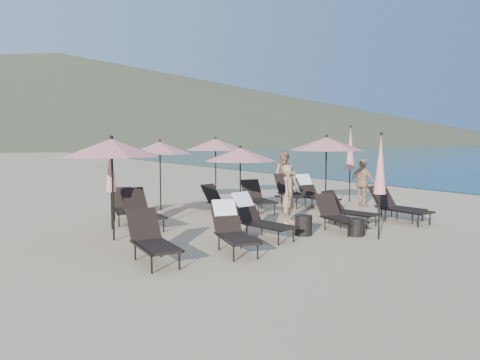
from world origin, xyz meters
TOP-DOWN VIEW (x-y plane):
  - ground at (0.00, 0.00)m, footprint 800.00×800.00m
  - volcanic_headland at (71.37, 302.62)m, footprint 690.00×690.00m
  - lounger_0 at (-5.24, 0.12)m, footprint 0.76×1.68m
  - lounger_1 at (-3.51, -0.00)m, footprint 0.96×1.71m
  - lounger_2 at (-2.29, 0.73)m, footprint 0.87×1.74m
  - lounger_3 at (-0.14, 0.28)m, footprint 0.83×1.62m
  - lounger_4 at (2.20, 0.25)m, footprint 0.69×1.70m
  - lounger_5 at (2.48, 0.64)m, footprint 0.74×1.65m
  - lounger_6 at (-4.18, 4.61)m, footprint 0.91×1.67m
  - lounger_7 at (-4.14, 3.41)m, footprint 0.71×1.76m
  - lounger_8 at (-1.11, 4.34)m, footprint 0.96×1.62m
  - lounger_9 at (0.06, 4.08)m, footprint 1.02×1.79m
  - lounger_10 at (2.12, 3.64)m, footprint 0.77×1.80m
  - lounger_11 at (1.84, 4.45)m, footprint 1.10×1.96m
  - lounger_12 at (0.76, 0.82)m, footprint 0.89×1.62m
  - umbrella_open_0 at (-5.24, 2.35)m, footprint 2.24×2.24m
  - umbrella_open_1 at (-1.64, 2.51)m, footprint 2.00×2.00m
  - umbrella_open_2 at (1.54, 2.50)m, footprint 2.28×2.28m
  - umbrella_open_3 at (-2.51, 5.89)m, footprint 2.14×2.14m
  - umbrella_open_4 at (-0.23, 6.23)m, footprint 2.23×2.23m
  - umbrella_closed_0 at (-0.07, -0.95)m, footprint 0.29×0.29m
  - umbrella_closed_1 at (4.15, 3.96)m, footprint 0.33×0.33m
  - umbrella_closed_2 at (-4.85, 3.67)m, footprint 0.27×0.27m
  - side_table_0 at (-1.21, 0.38)m, footprint 0.42×0.42m
  - side_table_1 at (-0.21, -0.39)m, footprint 0.37×0.37m
  - beachgoer_a at (-0.49, 1.82)m, footprint 0.71×0.64m
  - beachgoer_b at (2.91, 6.20)m, footprint 1.06×1.12m
  - beachgoer_c at (3.58, 2.83)m, footprint 0.55×1.02m

SIDE VIEW (x-z plane):
  - ground at x=0.00m, z-range 0.00..0.00m
  - side_table_1 at x=-0.21m, z-range 0.00..0.42m
  - side_table_0 at x=-1.21m, z-range 0.00..0.49m
  - lounger_8 at x=-1.11m, z-range -0.03..0.85m
  - lounger_12 at x=0.76m, z-range -0.03..0.85m
  - lounger_3 at x=-0.14m, z-range -0.03..0.86m
  - lounger_6 at x=-4.18m, z-range -0.03..0.88m
  - lounger_5 at x=2.48m, z-range -0.03..0.89m
  - lounger_0 at x=-5.24m, z-range -0.03..0.91m
  - lounger_9 at x=0.06m, z-range -0.03..0.94m
  - lounger_4 at x=2.20m, z-range -0.03..0.94m
  - lounger_7 at x=-4.14m, z-range -0.03..0.97m
  - lounger_1 at x=-3.51m, z-range -0.02..0.98m
  - lounger_2 at x=-2.29m, z-range -0.02..1.01m
  - lounger_11 at x=1.84m, z-range -0.03..1.03m
  - lounger_10 at x=2.12m, z-range -0.02..1.07m
  - beachgoer_a at x=-0.49m, z-range 0.00..1.62m
  - beachgoer_c at x=3.58m, z-range 0.00..1.65m
  - beachgoer_b at x=2.91m, z-range 0.00..1.83m
  - umbrella_closed_2 at x=-4.85m, z-range 0.45..2.73m
  - umbrella_closed_0 at x=-0.07m, z-range 0.49..2.97m
  - umbrella_open_1 at x=-1.64m, z-range 0.83..2.98m
  - umbrella_closed_1 at x=4.15m, z-range 0.55..3.35m
  - umbrella_open_3 at x=-2.51m, z-range 0.89..3.19m
  - umbrella_open_4 at x=-0.23m, z-range 0.92..3.32m
  - umbrella_open_0 at x=-5.24m, z-range 0.92..3.33m
  - umbrella_open_2 at x=1.54m, z-range 0.94..3.40m
  - volcanic_headland at x=71.37m, z-range -1.01..53.99m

